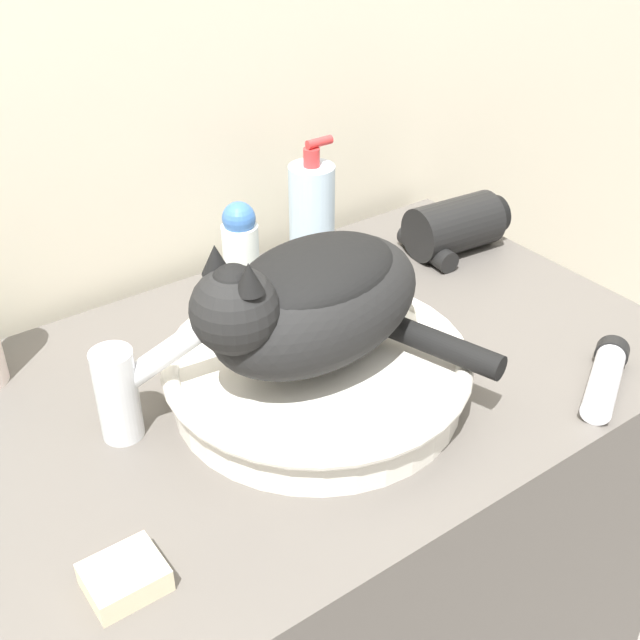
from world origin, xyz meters
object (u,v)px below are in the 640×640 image
Objects in this scene: cat at (308,300)px; faucet at (134,381)px; deodorant_stick at (241,248)px; cream_tube at (605,378)px; hair_dryer at (453,228)px; soap_bar at (125,577)px; soap_pump_bottle at (312,216)px.

cat reaches higher than faucet.
faucet is at bearing -142.24° from deodorant_stick.
hair_dryer is (0.09, 0.35, 0.02)m from cream_tube.
cat reaches higher than soap_bar.
cat is at bearing -150.81° from hair_dryer.
faucet is 0.80× the size of soap_pump_bottle.
faucet is 2.32× the size of soap_bar.
cat is 1.52× the size of soap_pump_bottle.
deodorant_stick is at bearing 55.88° from faucet.
faucet is 0.52m from cream_tube.
faucet is 0.21m from soap_bar.
hair_dryer is at bearing 23.46° from soap_bar.
soap_pump_bottle is 0.59m from soap_bar.
cat reaches higher than soap_pump_bottle.
cat is at bearing 147.36° from cream_tube.
soap_bar is (-0.65, -0.28, -0.03)m from hair_dryer.
soap_pump_bottle is 1.20× the size of hair_dryer.
soap_pump_bottle is 0.12m from deodorant_stick.
deodorant_stick is 2.01× the size of soap_bar.
soap_pump_bottle is 0.44m from cream_tube.
soap_pump_bottle reaches higher than deodorant_stick.
hair_dryer is at bearing -14.73° from deodorant_stick.
deodorant_stick reaches higher than soap_bar.
soap_bar is (-0.55, 0.06, -0.00)m from cream_tube.
soap_bar is at bearing -132.84° from deodorant_stick.
soap_pump_bottle is 0.22m from hair_dryer.
deodorant_stick is (0.06, 0.25, -0.07)m from cat.
deodorant_stick is at bearing 47.16° from soap_bar.
cream_tube is at bearing 138.40° from cat.
faucet is 1.16× the size of deodorant_stick.
soap_bar is (-0.34, -0.36, -0.05)m from deodorant_stick.
hair_dryer is at bearing -165.18° from cat.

